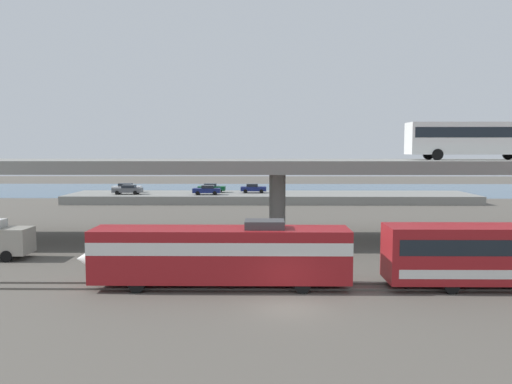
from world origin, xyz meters
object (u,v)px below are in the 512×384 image
object	(u,v)px
parked_car_0	(253,188)
parked_car_3	(128,189)
train_locomotive	(208,252)
parked_car_4	(207,190)
parked_car_2	(127,188)
transit_bus_on_overpass	(475,137)
parked_car_1	(211,188)

from	to	relation	value
parked_car_0	parked_car_3	distance (m)	20.04
train_locomotive	parked_car_3	world-z (taller)	train_locomotive
train_locomotive	parked_car_0	size ratio (longest dim) A/B	4.03
parked_car_4	parked_car_2	bearing A→B (deg)	-17.79
parked_car_0	transit_bus_on_overpass	bearing A→B (deg)	-60.06
train_locomotive	parked_car_4	xyz separation A→B (m)	(-5.29, 48.47, -0.10)
parked_car_0	parked_car_2	size ratio (longest dim) A/B	0.89
transit_bus_on_overpass	train_locomotive	bearing A→B (deg)	-144.94
parked_car_3	parked_car_1	bearing A→B (deg)	-164.34
train_locomotive	parked_car_2	world-z (taller)	train_locomotive
parked_car_0	parked_car_4	xyz separation A→B (m)	(-7.22, -3.47, -0.00)
parked_car_4	train_locomotive	bearing A→B (deg)	96.23
parked_car_1	parked_car_4	xyz separation A→B (m)	(-0.30, -4.25, -0.00)
parked_car_0	parked_car_1	size ratio (longest dim) A/B	0.93
parked_car_2	parked_car_4	world-z (taller)	same
parked_car_2	parked_car_4	xyz separation A→B (m)	(13.82, -4.43, -0.00)
parked_car_2	transit_bus_on_overpass	bearing A→B (deg)	-41.52
parked_car_0	parked_car_3	size ratio (longest dim) A/B	0.90
transit_bus_on_overpass	parked_car_2	xyz separation A→B (m)	(-41.78, 36.99, -7.49)
parked_car_3	parked_car_2	bearing A→B (deg)	-72.53
transit_bus_on_overpass	parked_car_2	world-z (taller)	transit_bus_on_overpass
parked_car_4	transit_bus_on_overpass	bearing A→B (deg)	130.66
parked_car_3	parked_car_0	bearing A→B (deg)	-171.83
train_locomotive	parked_car_2	bearing A→B (deg)	-70.14
parked_car_2	train_locomotive	bearing A→B (deg)	-70.14
parked_car_2	parked_car_4	size ratio (longest dim) A/B	1.08
parked_car_0	parked_car_1	xyz separation A→B (m)	(-6.92, 0.77, 0.00)
transit_bus_on_overpass	parked_car_2	size ratio (longest dim) A/B	2.58
parked_car_2	parked_car_0	bearing A→B (deg)	-2.61
transit_bus_on_overpass	parked_car_0	size ratio (longest dim) A/B	2.88
train_locomotive	transit_bus_on_overpass	bearing A→B (deg)	-144.94
transit_bus_on_overpass	parked_car_1	xyz separation A→B (m)	(-27.67, 36.81, -7.49)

